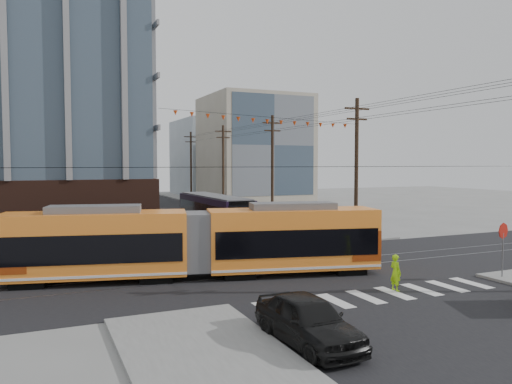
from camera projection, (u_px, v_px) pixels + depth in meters
ground at (343, 281)px, 25.42m from camera, size 160.00×160.00×0.00m
bg_bldg_nw_near at (12, 140)px, 65.53m from camera, size 18.00×16.00×18.00m
bg_bldg_ne_near at (254, 150)px, 75.25m from camera, size 14.00×14.00×16.00m
bg_bldg_nw_far at (37, 140)px, 84.95m from camera, size 16.00×18.00×20.00m
bg_bldg_ne_far at (221, 158)px, 94.38m from camera, size 16.00×16.00×14.00m
utility_pole_far at (191, 166)px, 79.67m from camera, size 0.30×0.30×11.00m
streetcar at (197, 242)px, 26.07m from camera, size 19.46×7.13×3.73m
city_bus at (214, 214)px, 42.55m from camera, size 2.87×11.94×3.37m
black_sedan at (308, 320)px, 16.47m from camera, size 2.12×4.93×1.66m
parked_car_silver at (163, 232)px, 37.53m from camera, size 1.99×5.15×1.67m
parked_car_white at (158, 228)px, 41.05m from camera, size 2.11×4.77×1.36m
parked_car_grey at (140, 224)px, 44.20m from camera, size 2.42×4.74×1.28m
pedestrian at (396, 273)px, 23.42m from camera, size 0.45×0.66×1.73m
stop_sign at (503, 253)px, 25.67m from camera, size 0.98×0.98×2.75m
jersey_barrier at (352, 235)px, 38.91m from camera, size 1.94×4.20×0.82m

